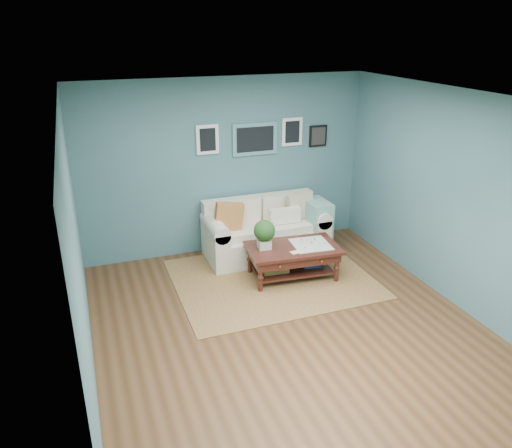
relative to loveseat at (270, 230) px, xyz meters
name	(u,v)px	position (x,y,z in m)	size (l,w,h in m)	color
room_shell	(291,221)	(-0.54, -1.97, 0.96)	(5.00, 5.02, 2.70)	brown
area_rug	(272,279)	(-0.28, -0.82, -0.39)	(2.73, 2.19, 0.01)	brown
loveseat	(270,230)	(0.00, 0.00, 0.00)	(1.91, 0.87, 0.98)	silver
coffee_table	(288,252)	(-0.06, -0.84, 0.00)	(1.35, 0.86, 0.90)	black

